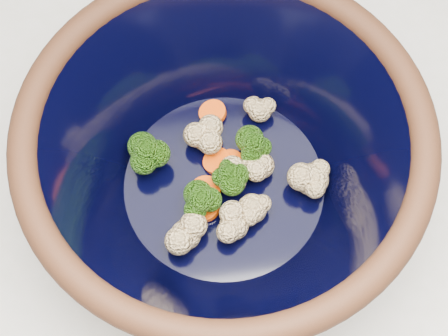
% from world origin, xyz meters
% --- Properties ---
extents(counter, '(1.20, 1.20, 0.90)m').
position_xyz_m(counter, '(0.00, 0.00, 0.45)').
color(counter, beige).
rests_on(counter, ground).
extents(mixing_bowl, '(0.46, 0.46, 0.17)m').
position_xyz_m(mixing_bowl, '(-0.10, 0.07, 0.99)').
color(mixing_bowl, black).
rests_on(mixing_bowl, counter).
extents(vegetable_pile, '(0.20, 0.17, 0.05)m').
position_xyz_m(vegetable_pile, '(-0.10, 0.07, 0.96)').
color(vegetable_pile, '#608442').
rests_on(vegetable_pile, mixing_bowl).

